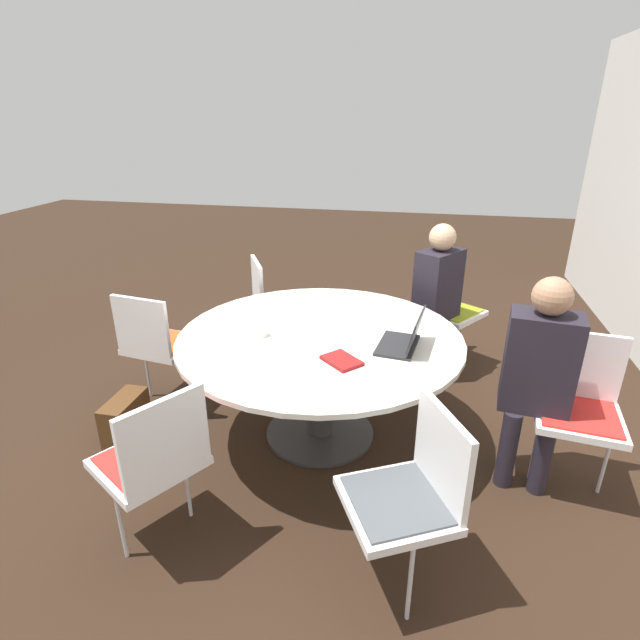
{
  "coord_description": "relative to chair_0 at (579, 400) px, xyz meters",
  "views": [
    {
      "loc": [
        2.71,
        0.56,
        1.99
      ],
      "look_at": [
        0.0,
        0.0,
        0.82
      ],
      "focal_mm": 28.0,
      "sensor_mm": 36.0,
      "label": 1
    }
  ],
  "objects": [
    {
      "name": "spiral_notebook",
      "position": [
        0.19,
        -1.29,
        0.2
      ],
      "size": [
        0.25,
        0.26,
        0.02
      ],
      "color": "maroon",
      "rests_on": "conference_table"
    },
    {
      "name": "ground_plane",
      "position": [
        -0.13,
        -1.48,
        -0.53
      ],
      "size": [
        16.0,
        16.0,
        0.0
      ],
      "primitive_type": "plane",
      "color": "black"
    },
    {
      "name": "conference_table",
      "position": [
        -0.13,
        -1.48,
        0.06
      ],
      "size": [
        1.74,
        1.74,
        0.72
      ],
      "color": "#333333",
      "rests_on": "ground_plane"
    },
    {
      "name": "chair_3",
      "position": [
        -0.25,
        -2.66,
        0.0
      ],
      "size": [
        0.48,
        0.5,
        0.88
      ],
      "rotation": [
        0.0,
        0.0,
        7.7
      ],
      "color": "white",
      "rests_on": "ground_plane"
    },
    {
      "name": "person_0",
      "position": [
        0.05,
        -0.25,
        0.19
      ],
      "size": [
        0.29,
        0.39,
        1.23
      ],
      "rotation": [
        0.0,
        0.0,
        4.58
      ],
      "color": "#231E28",
      "rests_on": "ground_plane"
    },
    {
      "name": "chair_2",
      "position": [
        -1.15,
        -2.08,
        0.0
      ],
      "size": [
        0.58,
        0.58,
        0.88
      ],
      "rotation": [
        0.0,
        0.0,
        6.76
      ],
      "color": "white",
      "rests_on": "ground_plane"
    },
    {
      "name": "chair_4",
      "position": [
        0.91,
        -2.04,
        0.0
      ],
      "size": [
        0.59,
        0.59,
        0.88
      ],
      "rotation": [
        0.0,
        0.0,
        8.87
      ],
      "color": "white",
      "rests_on": "ground_plane"
    },
    {
      "name": "person_1",
      "position": [
        -1.14,
        -0.75,
        0.19
      ],
      "size": [
        0.42,
        0.39,
        1.23
      ],
      "rotation": [
        0.0,
        0.0,
        5.67
      ],
      "color": "#231E28",
      "rests_on": "ground_plane"
    },
    {
      "name": "coffee_cup",
      "position": [
        -0.05,
        -1.83,
        0.23
      ],
      "size": [
        0.08,
        0.08,
        0.08
      ],
      "color": "white",
      "rests_on": "conference_table"
    },
    {
      "name": "chair_1",
      "position": [
        -1.39,
        -0.68,
        0.0
      ],
      "size": [
        0.6,
        0.6,
        0.88
      ],
      "rotation": [
        0.0,
        0.0,
        5.67
      ],
      "color": "white",
      "rests_on": "ground_plane"
    },
    {
      "name": "chair_5",
      "position": [
        0.89,
        -0.87,
        0.0
      ],
      "size": [
        0.58,
        0.58,
        0.88
      ],
      "rotation": [
        0.0,
        0.0,
        9.9
      ],
      "color": "white",
      "rests_on": "ground_plane"
    },
    {
      "name": "handbag",
      "position": [
        0.15,
        -2.72,
        -0.39
      ],
      "size": [
        0.36,
        0.16,
        0.28
      ],
      "color": "#513319",
      "rests_on": "ground_plane"
    },
    {
      "name": "laptop",
      "position": [
        -0.06,
        -0.96,
        0.25
      ],
      "size": [
        0.37,
        0.28,
        0.21
      ],
      "rotation": [
        0.0,
        0.0,
        -0.14
      ],
      "color": "#232326",
      "rests_on": "conference_table"
    },
    {
      "name": "chair_0",
      "position": [
        0.0,
        0.0,
        0.0
      ],
      "size": [
        0.48,
        0.49,
        0.88
      ],
      "rotation": [
        0.0,
        0.0,
        4.58
      ],
      "color": "white",
      "rests_on": "ground_plane"
    }
  ]
}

